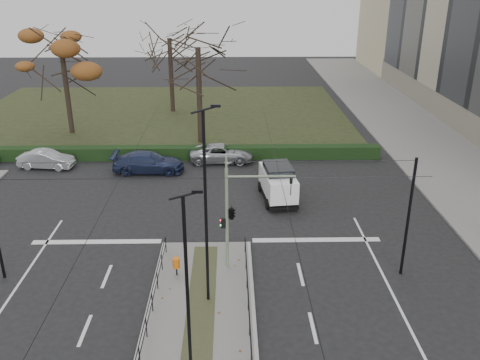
{
  "coord_description": "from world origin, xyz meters",
  "views": [
    {
      "loc": [
        1.37,
        -19.03,
        13.65
      ],
      "look_at": [
        1.87,
        8.22,
        2.43
      ],
      "focal_mm": 38.0,
      "sensor_mm": 36.0,
      "label": 1
    }
  ],
  "objects_px": {
    "streetlamp_median_near": "(188,300)",
    "white_van": "(278,182)",
    "bare_tree_center": "(170,44)",
    "traffic_light": "(233,211)",
    "litter_bin": "(176,263)",
    "bare_tree_near": "(198,55)",
    "parked_car_third": "(148,162)",
    "parked_car_fourth": "(222,153)",
    "rust_tree": "(61,49)",
    "streetlamp_median_far": "(206,208)",
    "parked_car_second": "(46,159)"
  },
  "relations": [
    {
      "from": "parked_car_second",
      "to": "white_van",
      "type": "distance_m",
      "value": 17.8
    },
    {
      "from": "litter_bin",
      "to": "bare_tree_center",
      "type": "distance_m",
      "value": 31.99
    },
    {
      "from": "litter_bin",
      "to": "streetlamp_median_far",
      "type": "bearing_deg",
      "value": -50.98
    },
    {
      "from": "streetlamp_median_far",
      "to": "parked_car_third",
      "type": "xyz_separation_m",
      "value": [
        -5.02,
        15.97,
        -3.89
      ]
    },
    {
      "from": "traffic_light",
      "to": "litter_bin",
      "type": "xyz_separation_m",
      "value": [
        -2.73,
        -0.74,
        -2.36
      ]
    },
    {
      "from": "traffic_light",
      "to": "bare_tree_center",
      "type": "relative_size",
      "value": 0.53
    },
    {
      "from": "parked_car_fourth",
      "to": "rust_tree",
      "type": "height_order",
      "value": "rust_tree"
    },
    {
      "from": "streetlamp_median_near",
      "to": "parked_car_third",
      "type": "bearing_deg",
      "value": 102.28
    },
    {
      "from": "litter_bin",
      "to": "bare_tree_center",
      "type": "height_order",
      "value": "bare_tree_center"
    },
    {
      "from": "streetlamp_median_near",
      "to": "bare_tree_center",
      "type": "bearing_deg",
      "value": 96.91
    },
    {
      "from": "litter_bin",
      "to": "bare_tree_center",
      "type": "bearing_deg",
      "value": 96.26
    },
    {
      "from": "bare_tree_near",
      "to": "streetlamp_median_far",
      "type": "bearing_deg",
      "value": -86.06
    },
    {
      "from": "litter_bin",
      "to": "streetlamp_median_far",
      "type": "xyz_separation_m",
      "value": [
        1.61,
        -1.99,
        3.84
      ]
    },
    {
      "from": "parked_car_fourth",
      "to": "bare_tree_near",
      "type": "relative_size",
      "value": 0.47
    },
    {
      "from": "traffic_light",
      "to": "parked_car_third",
      "type": "relative_size",
      "value": 1.0
    },
    {
      "from": "bare_tree_near",
      "to": "parked_car_third",
      "type": "bearing_deg",
      "value": -116.78
    },
    {
      "from": "parked_car_fourth",
      "to": "white_van",
      "type": "xyz_separation_m",
      "value": [
        3.71,
        -7.06,
        0.54
      ]
    },
    {
      "from": "litter_bin",
      "to": "rust_tree",
      "type": "height_order",
      "value": "rust_tree"
    },
    {
      "from": "parked_car_fourth",
      "to": "rust_tree",
      "type": "bearing_deg",
      "value": 62.17
    },
    {
      "from": "parked_car_third",
      "to": "white_van",
      "type": "distance_m",
      "value": 10.31
    },
    {
      "from": "streetlamp_median_near",
      "to": "parked_car_third",
      "type": "distance_m",
      "value": 22.22
    },
    {
      "from": "litter_bin",
      "to": "streetlamp_median_near",
      "type": "relative_size",
      "value": 0.12
    },
    {
      "from": "litter_bin",
      "to": "parked_car_third",
      "type": "height_order",
      "value": "parked_car_third"
    },
    {
      "from": "streetlamp_median_near",
      "to": "white_van",
      "type": "bearing_deg",
      "value": 75.22
    },
    {
      "from": "streetlamp_median_near",
      "to": "white_van",
      "type": "distance_m",
      "value": 17.31
    },
    {
      "from": "streetlamp_median_far",
      "to": "bare_tree_near",
      "type": "relative_size",
      "value": 0.84
    },
    {
      "from": "streetlamp_median_near",
      "to": "white_van",
      "type": "xyz_separation_m",
      "value": [
        4.36,
        16.51,
        -2.84
      ]
    },
    {
      "from": "parked_car_second",
      "to": "white_van",
      "type": "xyz_separation_m",
      "value": [
        16.77,
        -5.93,
        0.54
      ]
    },
    {
      "from": "parked_car_fourth",
      "to": "bare_tree_center",
      "type": "height_order",
      "value": "bare_tree_center"
    },
    {
      "from": "parked_car_third",
      "to": "streetlamp_median_far",
      "type": "bearing_deg",
      "value": -162.18
    },
    {
      "from": "parked_car_fourth",
      "to": "rust_tree",
      "type": "xyz_separation_m",
      "value": [
        -13.7,
        7.57,
        6.85
      ]
    },
    {
      "from": "bare_tree_center",
      "to": "traffic_light",
      "type": "bearing_deg",
      "value": -78.58
    },
    {
      "from": "streetlamp_median_near",
      "to": "litter_bin",
      "type": "bearing_deg",
      "value": 99.6
    },
    {
      "from": "traffic_light",
      "to": "streetlamp_median_far",
      "type": "distance_m",
      "value": 3.3
    },
    {
      "from": "white_van",
      "to": "bare_tree_near",
      "type": "xyz_separation_m",
      "value": [
        -5.59,
        11.78,
        6.19
      ]
    },
    {
      "from": "streetlamp_median_far",
      "to": "bare_tree_center",
      "type": "distance_m",
      "value": 33.65
    },
    {
      "from": "rust_tree",
      "to": "bare_tree_center",
      "type": "distance_m",
      "value": 11.28
    },
    {
      "from": "parked_car_third",
      "to": "streetlamp_median_near",
      "type": "bearing_deg",
      "value": -167.34
    },
    {
      "from": "parked_car_second",
      "to": "streetlamp_median_near",
      "type": "bearing_deg",
      "value": -144.5
    },
    {
      "from": "parked_car_fourth",
      "to": "white_van",
      "type": "relative_size",
      "value": 1.09
    },
    {
      "from": "parked_car_third",
      "to": "bare_tree_near",
      "type": "bearing_deg",
      "value": -26.4
    },
    {
      "from": "streetlamp_median_near",
      "to": "white_van",
      "type": "height_order",
      "value": "streetlamp_median_near"
    },
    {
      "from": "parked_car_third",
      "to": "bare_tree_near",
      "type": "height_order",
      "value": "bare_tree_near"
    },
    {
      "from": "litter_bin",
      "to": "bare_tree_near",
      "type": "bearing_deg",
      "value": 89.89
    },
    {
      "from": "litter_bin",
      "to": "streetlamp_median_near",
      "type": "distance_m",
      "value": 8.27
    },
    {
      "from": "bare_tree_center",
      "to": "bare_tree_near",
      "type": "height_order",
      "value": "bare_tree_near"
    },
    {
      "from": "bare_tree_center",
      "to": "bare_tree_near",
      "type": "relative_size",
      "value": 0.94
    },
    {
      "from": "litter_bin",
      "to": "white_van",
      "type": "xyz_separation_m",
      "value": [
        5.63,
        9.03,
        0.42
      ]
    },
    {
      "from": "streetlamp_median_far",
      "to": "bare_tree_near",
      "type": "distance_m",
      "value": 23.01
    },
    {
      "from": "parked_car_fourth",
      "to": "bare_tree_center",
      "type": "relative_size",
      "value": 0.5
    }
  ]
}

